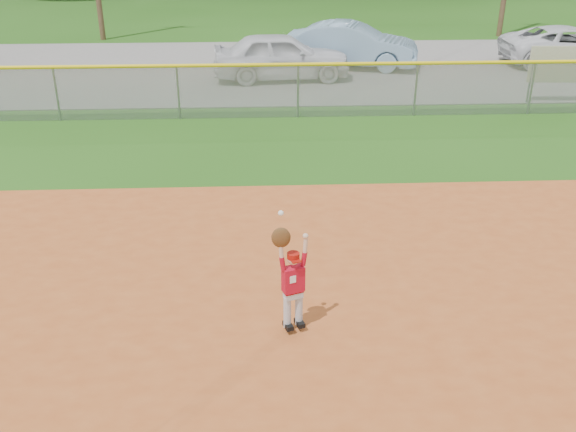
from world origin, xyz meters
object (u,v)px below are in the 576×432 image
object	(u,v)px
car_white_a	(282,56)
ballplayer	(291,278)
car_white_b	(569,46)
sponsor_sign	(561,66)
car_blue	(351,45)

from	to	relation	value
car_white_a	ballplayer	size ratio (longest dim) A/B	2.53
car_white_b	sponsor_sign	bearing A→B (deg)	152.23
ballplayer	car_blue	bearing A→B (deg)	79.39
car_blue	sponsor_sign	distance (m)	7.51
car_white_a	sponsor_sign	world-z (taller)	sponsor_sign
car_blue	ballplayer	size ratio (longest dim) A/B	2.63
ballplayer	car_white_b	bearing A→B (deg)	55.37
car_white_a	sponsor_sign	xyz separation A→B (m)	(8.21, -3.29, 0.32)
car_white_a	sponsor_sign	bearing A→B (deg)	-115.61
car_white_a	car_white_b	distance (m)	10.95
ballplayer	car_white_a	bearing A→B (deg)	88.35
car_blue	sponsor_sign	size ratio (longest dim) A/B	2.48
car_white_b	ballplayer	xyz separation A→B (m)	(-11.23, -16.25, 0.17)
car_blue	car_white_b	xyz separation A→B (m)	(8.19, 0.03, -0.10)
car_white_b	car_blue	bearing A→B (deg)	89.73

